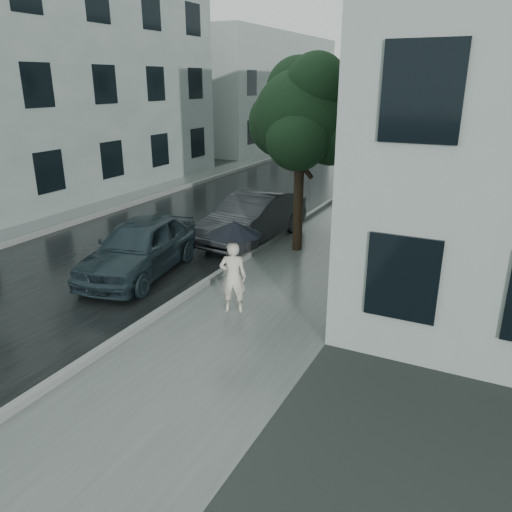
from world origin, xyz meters
The scene contains 14 objects.
ground centered at (0.00, 0.00, 0.00)m, with size 120.00×120.00×0.00m, color black.
sidewalk centered at (0.25, 12.00, 0.00)m, with size 3.50×60.00×0.01m, color slate.
kerb_near centered at (-1.57, 12.00, 0.07)m, with size 0.15×60.00×0.15m, color slate.
asphalt_road centered at (-5.08, 12.00, 0.00)m, with size 6.85×60.00×0.00m, color black.
kerb_far centered at (-8.57, 12.00, 0.07)m, with size 0.15×60.00×0.15m, color slate.
sidewalk_far centered at (-9.50, 12.00, 0.00)m, with size 1.70×60.00×0.01m, color #4C5451.
building_far_a centered at (-13.77, 8.00, 4.75)m, with size 7.02×20.00×9.50m.
building_far_b centered at (-13.77, 30.00, 4.00)m, with size 7.02×18.00×8.00m.
pedestrian centered at (-0.27, 2.00, 0.80)m, with size 0.58×0.38×1.59m, color beige.
umbrella centered at (-0.24, 2.03, 1.88)m, with size 1.53×1.53×1.13m.
street_tree centered at (-0.60, 6.63, 3.84)m, with size 3.38×3.07×5.49m.
lamp_post centered at (-0.85, 13.00, 2.66)m, with size 0.82×0.46×4.61m.
car_near centered at (-3.50, 2.92, 0.74)m, with size 1.73×4.29×1.46m, color #1C2A30.
car_far centered at (-2.20, 6.81, 0.74)m, with size 1.55×4.44×1.46m, color #222527.
Camera 1 is at (4.55, -6.64, 4.77)m, focal length 35.00 mm.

